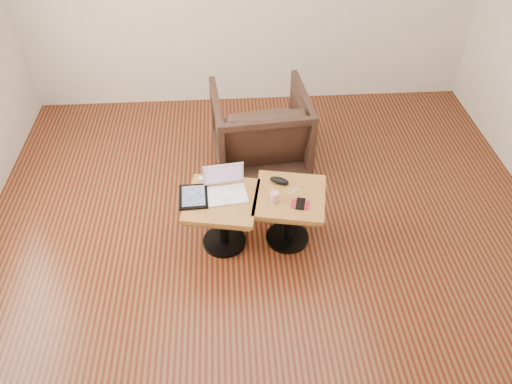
{
  "coord_description": "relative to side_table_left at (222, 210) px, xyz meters",
  "views": [
    {
      "loc": [
        -0.27,
        -2.5,
        2.87
      ],
      "look_at": [
        -0.09,
        0.13,
        0.51
      ],
      "focal_mm": 35.0,
      "sensor_mm": 36.0,
      "label": 1
    }
  ],
  "objects": [
    {
      "name": "tablet",
      "position": [
        -0.2,
        0.03,
        0.12
      ],
      "size": [
        0.22,
        0.27,
        0.02
      ],
      "rotation": [
        0.0,
        0.0,
        0.05
      ],
      "color": "black",
      "rests_on": "side_table_left"
    },
    {
      "name": "glasses_case",
      "position": [
        0.43,
        0.14,
        0.14
      ],
      "size": [
        0.16,
        0.13,
        0.05
      ],
      "primitive_type": "ellipsoid",
      "rotation": [
        0.0,
        0.0,
        -0.49
      ],
      "color": "black",
      "rests_on": "side_table_right"
    },
    {
      "name": "charging_adapter",
      "position": [
        -0.15,
        0.22,
        0.13
      ],
      "size": [
        0.04,
        0.04,
        0.02
      ],
      "primitive_type": "cube",
      "rotation": [
        0.0,
        0.0,
        -0.19
      ],
      "color": "white",
      "rests_on": "side_table_left"
    },
    {
      "name": "side_table_left",
      "position": [
        0.0,
        0.0,
        0.0
      ],
      "size": [
        0.59,
        0.59,
        0.46
      ],
      "rotation": [
        0.0,
        0.0,
        -0.18
      ],
      "color": "black",
      "rests_on": "ground"
    },
    {
      "name": "armchair",
      "position": [
        0.35,
        0.96,
        0.03
      ],
      "size": [
        0.86,
        0.88,
        0.74
      ],
      "primitive_type": "imported",
      "rotation": [
        0.0,
        0.0,
        3.23
      ],
      "color": "black",
      "rests_on": "ground"
    },
    {
      "name": "phone_on_sleeve",
      "position": [
        0.55,
        -0.1,
        0.12
      ],
      "size": [
        0.15,
        0.13,
        0.02
      ],
      "rotation": [
        0.0,
        0.0,
        -0.23
      ],
      "color": "maroon",
      "rests_on": "side_table_right"
    },
    {
      "name": "striped_cup",
      "position": [
        0.37,
        -0.05,
        0.15
      ],
      "size": [
        0.08,
        0.08,
        0.08
      ],
      "primitive_type": "cylinder",
      "rotation": [
        0.0,
        0.0,
        -0.41
      ],
      "color": "#E53F67",
      "rests_on": "side_table_right"
    },
    {
      "name": "earbuds_tangle",
      "position": [
        0.52,
        0.06,
        0.12
      ],
      "size": [
        0.08,
        0.05,
        0.02
      ],
      "color": "white",
      "rests_on": "side_table_right"
    },
    {
      "name": "room_shell",
      "position": [
        0.34,
        -0.13,
        1.01
      ],
      "size": [
        4.52,
        4.52,
        2.71
      ],
      "color": "#3F130A",
      "rests_on": "ground"
    },
    {
      "name": "side_table_right",
      "position": [
        0.49,
        0.01,
        0.0
      ],
      "size": [
        0.59,
        0.59,
        0.46
      ],
      "rotation": [
        0.0,
        0.0,
        -0.19
      ],
      "color": "black",
      "rests_on": "ground"
    },
    {
      "name": "laptop",
      "position": [
        0.03,
        0.06,
        0.16
      ],
      "size": [
        0.32,
        0.27,
        0.21
      ],
      "rotation": [
        0.0,
        0.0,
        0.12
      ],
      "color": "white",
      "rests_on": "side_table_left"
    }
  ]
}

